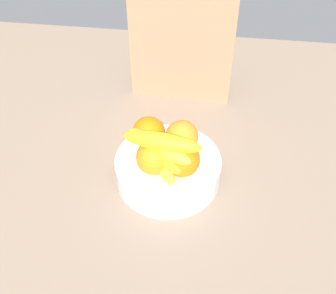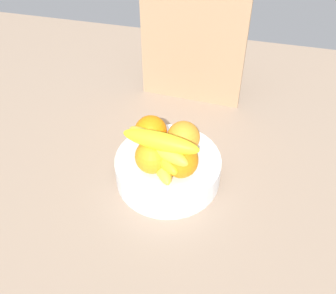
% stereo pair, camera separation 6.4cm
% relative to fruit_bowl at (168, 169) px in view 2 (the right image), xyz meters
% --- Properties ---
extents(ground_plane, '(1.80, 1.40, 0.03)m').
position_rel_fruit_bowl_xyz_m(ground_plane, '(-0.02, -0.01, -0.05)').
color(ground_plane, gray).
extents(fruit_bowl, '(0.24, 0.24, 0.06)m').
position_rel_fruit_bowl_xyz_m(fruit_bowl, '(0.00, 0.00, 0.00)').
color(fruit_bowl, white).
rests_on(fruit_bowl, ground_plane).
extents(orange_front_left, '(0.08, 0.08, 0.08)m').
position_rel_fruit_bowl_xyz_m(orange_front_left, '(0.03, 0.04, 0.07)').
color(orange_front_left, orange).
rests_on(orange_front_left, fruit_bowl).
extents(orange_front_right, '(0.08, 0.08, 0.08)m').
position_rel_fruit_bowl_xyz_m(orange_front_right, '(-0.05, 0.04, 0.07)').
color(orange_front_right, orange).
rests_on(orange_front_right, fruit_bowl).
extents(orange_center, '(0.08, 0.08, 0.08)m').
position_rel_fruit_bowl_xyz_m(orange_center, '(-0.03, -0.03, 0.07)').
color(orange_center, orange).
rests_on(orange_center, fruit_bowl).
extents(orange_back_left, '(0.08, 0.08, 0.08)m').
position_rel_fruit_bowl_xyz_m(orange_back_left, '(0.04, -0.03, 0.07)').
color(orange_back_left, orange).
rests_on(orange_back_left, fruit_bowl).
extents(banana_bunch, '(0.18, 0.17, 0.11)m').
position_rel_fruit_bowl_xyz_m(banana_bunch, '(-0.02, -0.02, 0.08)').
color(banana_bunch, gold).
rests_on(banana_bunch, fruit_bowl).
extents(cutting_board, '(0.28, 0.04, 0.36)m').
position_rel_fruit_bowl_xyz_m(cutting_board, '(-0.01, 0.32, 0.15)').
color(cutting_board, tan).
rests_on(cutting_board, ground_plane).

